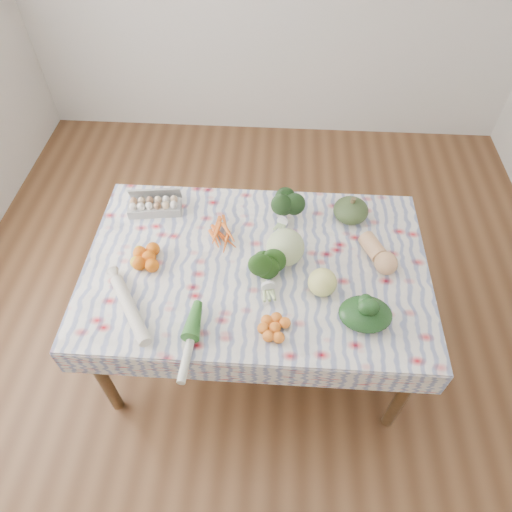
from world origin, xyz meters
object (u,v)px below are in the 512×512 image
(dining_table, at_px, (256,274))
(egg_carton, at_px, (155,207))
(cabbage, at_px, (285,247))
(butternut_squash, at_px, (379,253))
(kabocha_squash, at_px, (351,210))
(grapefruit, at_px, (322,282))

(dining_table, relative_size, egg_carton, 5.82)
(dining_table, xyz_separation_m, egg_carton, (-0.56, 0.32, 0.12))
(cabbage, height_order, butternut_squash, cabbage)
(egg_carton, xyz_separation_m, kabocha_squash, (1.03, 0.01, 0.02))
(kabocha_squash, relative_size, cabbage, 1.00)
(egg_carton, distance_m, grapefruit, 0.98)
(grapefruit, bearing_deg, egg_carton, 151.77)
(kabocha_squash, distance_m, grapefruit, 0.51)
(egg_carton, height_order, cabbage, cabbage)
(kabocha_squash, bearing_deg, cabbage, -137.80)
(dining_table, bearing_deg, kabocha_squash, 35.66)
(cabbage, relative_size, grapefruit, 1.38)
(egg_carton, distance_m, cabbage, 0.75)
(butternut_squash, xyz_separation_m, grapefruit, (-0.28, -0.20, 0.01))
(kabocha_squash, relative_size, grapefruit, 1.38)
(egg_carton, xyz_separation_m, cabbage, (0.69, -0.29, 0.05))
(dining_table, height_order, cabbage, cabbage)
(butternut_squash, bearing_deg, grapefruit, -169.12)
(kabocha_squash, height_order, butternut_squash, kabocha_squash)
(kabocha_squash, bearing_deg, grapefruit, -108.68)
(cabbage, xyz_separation_m, grapefruit, (0.17, -0.18, -0.03))
(kabocha_squash, xyz_separation_m, cabbage, (-0.33, -0.30, 0.03))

